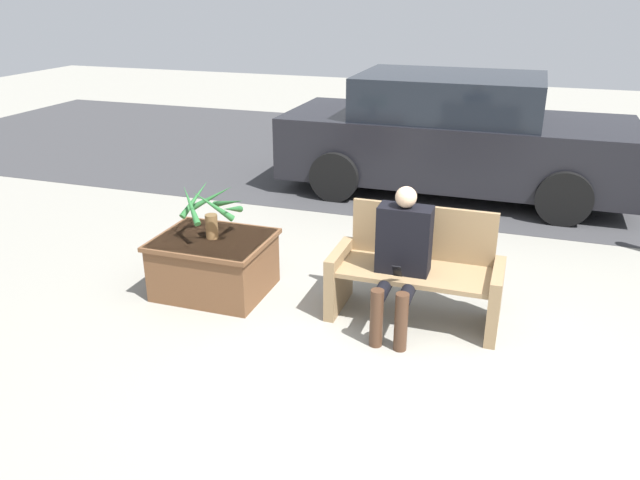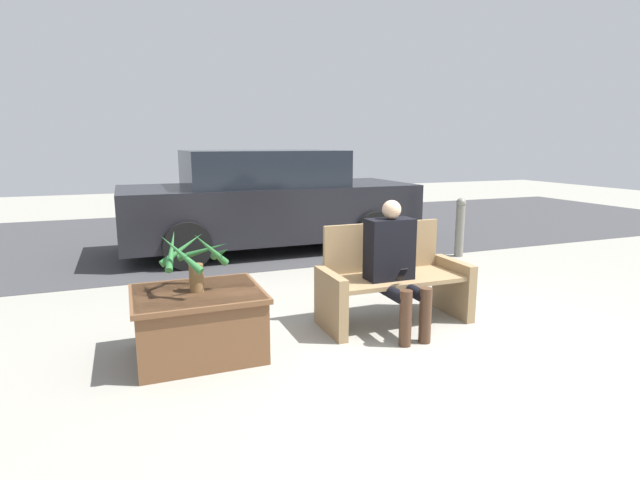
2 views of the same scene
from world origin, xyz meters
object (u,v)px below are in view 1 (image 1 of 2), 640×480
object	(u,v)px
bench	(416,273)
person_seated	(401,254)
potted_plant	(212,208)
parked_car	(453,136)
planter_box	(214,263)

from	to	relation	value
bench	person_seated	world-z (taller)	person_seated
potted_plant	person_seated	bearing A→B (deg)	-3.16
bench	parked_car	xyz separation A→B (m)	(-0.19, 3.64, 0.37)
bench	planter_box	distance (m)	1.83
bench	planter_box	world-z (taller)	bench
person_seated	potted_plant	world-z (taller)	person_seated
planter_box	potted_plant	bearing A→B (deg)	85.26
potted_plant	parked_car	distance (m)	4.08
person_seated	planter_box	xyz separation A→B (m)	(-1.73, 0.07, -0.36)
potted_plant	parked_car	bearing A→B (deg)	66.49
person_seated	potted_plant	xyz separation A→B (m)	(-1.72, 0.10, 0.16)
bench	person_seated	size ratio (longest dim) A/B	1.19
potted_plant	planter_box	bearing A→B (deg)	-94.74
person_seated	parked_car	bearing A→B (deg)	91.44
bench	parked_car	world-z (taller)	parked_car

